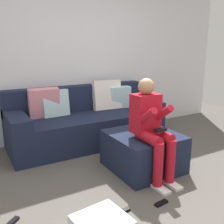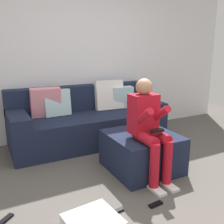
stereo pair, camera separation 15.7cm
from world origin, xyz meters
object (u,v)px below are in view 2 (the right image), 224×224
object	(u,v)px
remote_under_side_table	(5,220)
couch_sectional	(87,121)
remote_near_ottoman	(156,204)
remote_by_storage_bin	(115,212)
ottoman	(142,152)
storage_bin	(93,224)
person_seated	(149,125)

from	to	relation	value
remote_under_side_table	couch_sectional	bearing A→B (deg)	5.63
remote_near_ottoman	remote_by_storage_bin	bearing A→B (deg)	163.68
ottoman	remote_by_storage_bin	bearing A→B (deg)	-137.82
couch_sectional	storage_bin	size ratio (longest dim) A/B	5.64
couch_sectional	storage_bin	xyz separation A→B (m)	(-0.74, -1.95, -0.28)
person_seated	remote_by_storage_bin	size ratio (longest dim) A/B	6.75
person_seated	storage_bin	bearing A→B (deg)	-149.22
couch_sectional	ottoman	bearing A→B (deg)	-79.39
couch_sectional	remote_by_storage_bin	size ratio (longest dim) A/B	13.96
person_seated	storage_bin	xyz separation A→B (m)	(-0.90, -0.54, -0.58)
remote_by_storage_bin	remote_under_side_table	world-z (taller)	same
couch_sectional	storage_bin	bearing A→B (deg)	-110.71
remote_by_storage_bin	couch_sectional	bearing A→B (deg)	69.21
storage_bin	person_seated	bearing A→B (deg)	30.78
couch_sectional	remote_by_storage_bin	distance (m)	1.92
storage_bin	ottoman	bearing A→B (deg)	37.77
person_seated	remote_near_ottoman	xyz separation A→B (m)	(-0.24, -0.50, -0.62)
ottoman	remote_near_ottoman	distance (m)	0.80
ottoman	person_seated	size ratio (longest dim) A/B	0.71
person_seated	remote_by_storage_bin	distance (m)	0.98
ottoman	remote_by_storage_bin	size ratio (longest dim) A/B	4.80
remote_by_storage_bin	remote_under_side_table	distance (m)	0.96
remote_by_storage_bin	remote_under_side_table	bearing A→B (deg)	153.19
ottoman	storage_bin	bearing A→B (deg)	-142.23
couch_sectional	ottoman	size ratio (longest dim) A/B	2.91
person_seated	remote_under_side_table	xyz separation A→B (m)	(-1.53, -0.09, -0.62)
remote_near_ottoman	remote_under_side_table	distance (m)	1.36
couch_sectional	person_seated	xyz separation A→B (m)	(0.16, -1.41, 0.29)
person_seated	remote_by_storage_bin	bearing A→B (deg)	-146.41
person_seated	remote_near_ottoman	world-z (taller)	person_seated
remote_near_ottoman	remote_under_side_table	world-z (taller)	same
remote_under_side_table	ottoman	bearing A→B (deg)	-31.44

